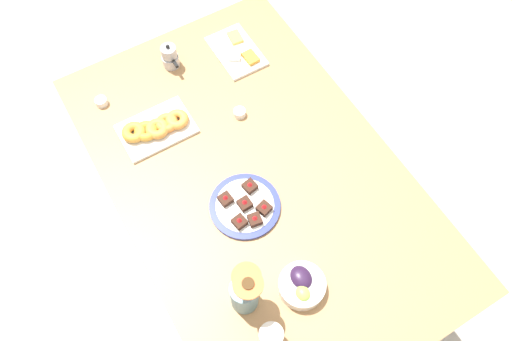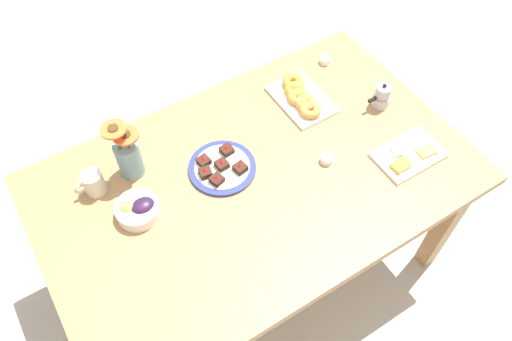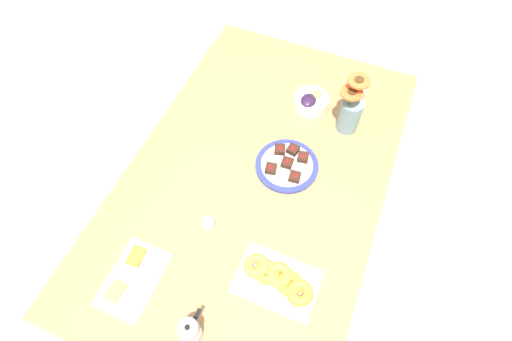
% 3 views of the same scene
% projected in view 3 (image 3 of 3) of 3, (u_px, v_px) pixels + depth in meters
% --- Properties ---
extents(ground_plane, '(6.00, 6.00, 0.00)m').
position_uv_depth(ground_plane, '(256.00, 245.00, 2.22)').
color(ground_plane, '#B7B2A8').
extents(dining_table, '(1.60, 1.00, 0.74)m').
position_uv_depth(dining_table, '(256.00, 186.00, 1.67)').
color(dining_table, '#A87A4C').
rests_on(dining_table, ground_plane).
extents(coffee_mug, '(0.11, 0.08, 0.10)m').
position_uv_depth(coffee_mug, '(355.00, 95.00, 1.76)').
color(coffee_mug, beige).
rests_on(coffee_mug, dining_table).
extents(grape_bowl, '(0.16, 0.16, 0.07)m').
position_uv_depth(grape_bowl, '(311.00, 101.00, 1.77)').
color(grape_bowl, white).
rests_on(grape_bowl, dining_table).
extents(cheese_platter, '(0.26, 0.17, 0.03)m').
position_uv_depth(cheese_platter, '(134.00, 278.00, 1.37)').
color(cheese_platter, white).
rests_on(cheese_platter, dining_table).
extents(croissant_platter, '(0.19, 0.29, 0.05)m').
position_uv_depth(croissant_platter, '(278.00, 279.00, 1.35)').
color(croissant_platter, white).
rests_on(croissant_platter, dining_table).
extents(jam_cup_berry, '(0.05, 0.05, 0.03)m').
position_uv_depth(jam_cup_berry, '(208.00, 223.00, 1.47)').
color(jam_cup_berry, white).
rests_on(jam_cup_berry, dining_table).
extents(dessert_plate, '(0.26, 0.26, 0.05)m').
position_uv_depth(dessert_plate, '(287.00, 165.00, 1.61)').
color(dessert_plate, navy).
rests_on(dessert_plate, dining_table).
extents(flower_vase, '(0.12, 0.11, 0.27)m').
position_uv_depth(flower_vase, '(350.00, 113.00, 1.65)').
color(flower_vase, '#6B939E').
rests_on(flower_vase, dining_table).
extents(moka_pot, '(0.11, 0.07, 0.12)m').
position_uv_depth(moka_pot, '(190.00, 331.00, 1.24)').
color(moka_pot, '#B7B7BC').
rests_on(moka_pot, dining_table).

